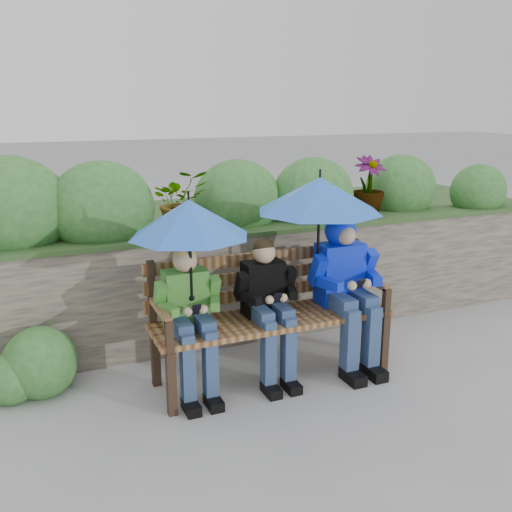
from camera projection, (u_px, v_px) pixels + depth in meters
name	position (u px, v px, depth m)	size (l,w,h in m)	color
ground	(261.00, 372.00, 4.63)	(60.00, 60.00, 0.00)	gray
garden_backdrop	(186.00, 254.00, 5.85)	(8.00, 2.87, 1.76)	#4E4843
park_bench	(268.00, 307.00, 4.47)	(1.88, 0.55, 0.99)	#2F2016
boy_left	(190.00, 312.00, 4.12)	(0.47, 0.55, 1.13)	#347E26
boy_middle	(268.00, 301.00, 4.35)	(0.47, 0.54, 1.13)	black
boy_right	(346.00, 279.00, 4.59)	(0.56, 0.67, 1.25)	#001ABD
umbrella_left	(189.00, 218.00, 3.96)	(0.87, 0.87, 0.80)	blue
umbrella_right	(320.00, 195.00, 4.38)	(1.00, 1.00, 0.87)	blue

